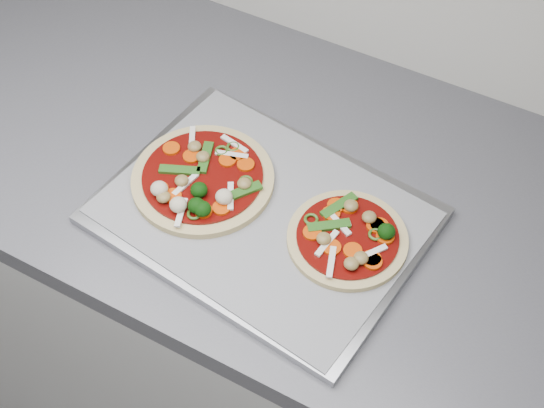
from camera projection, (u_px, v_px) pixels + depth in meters
The scene contains 6 objects.
base_cabinet at pixel (82, 235), 1.61m from camera, with size 3.60×0.60×0.86m, color silver.
countertop at pixel (28, 77), 1.26m from camera, with size 3.60×0.60×0.04m, color #56565C.
baking_tray at pixel (263, 216), 1.05m from camera, with size 0.43×0.32×0.01m, color #96979C.
parchment at pixel (263, 212), 1.04m from camera, with size 0.41×0.30×0.00m, color gray.
pizza_left at pixel (202, 180), 1.06m from camera, with size 0.20×0.20×0.03m.
pizza_right at pixel (349, 237), 1.00m from camera, with size 0.20×0.20×0.03m.
Camera 1 is at (0.81, 0.66, 1.74)m, focal length 50.00 mm.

